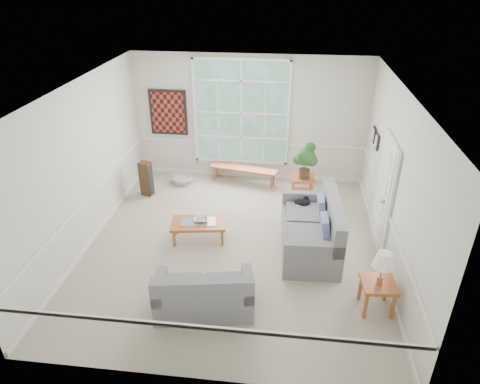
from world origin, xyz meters
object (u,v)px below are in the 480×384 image
(coffee_table, at_px, (199,231))
(side_table, at_px, (376,296))
(end_table, at_px, (302,187))
(loveseat_front, at_px, (204,288))
(loveseat_right, at_px, (310,225))

(coffee_table, bearing_deg, side_table, -35.07)
(coffee_table, xyz_separation_m, end_table, (2.00, 1.95, 0.06))
(loveseat_front, relative_size, coffee_table, 1.44)
(loveseat_right, distance_m, loveseat_front, 2.43)
(loveseat_right, bearing_deg, loveseat_front, -134.72)
(loveseat_front, xyz_separation_m, end_table, (1.53, 3.80, -0.15))
(loveseat_right, xyz_separation_m, loveseat_front, (-1.63, -1.79, -0.12))
(loveseat_front, height_order, side_table, loveseat_front)
(end_table, bearing_deg, loveseat_front, -111.91)
(loveseat_right, relative_size, loveseat_front, 1.29)
(loveseat_right, distance_m, side_table, 1.80)
(coffee_table, distance_m, side_table, 3.46)
(coffee_table, distance_m, end_table, 2.79)
(coffee_table, height_order, end_table, end_table)
(end_table, bearing_deg, side_table, -72.57)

